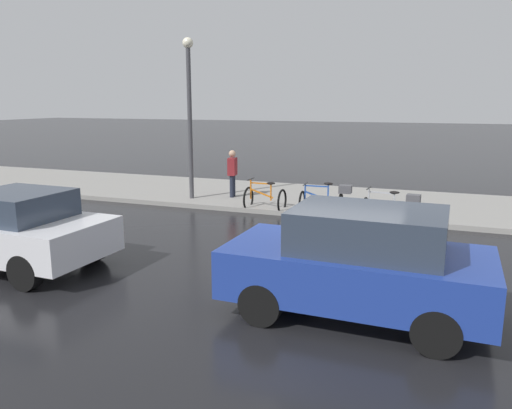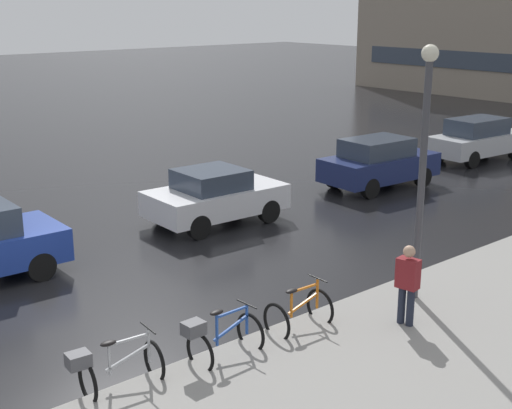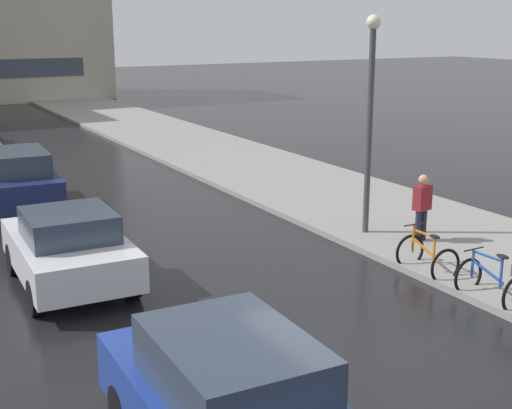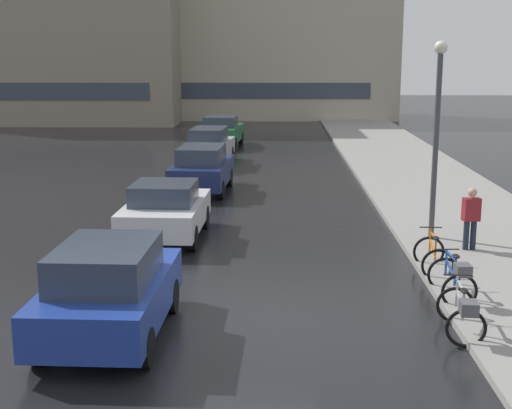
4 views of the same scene
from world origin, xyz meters
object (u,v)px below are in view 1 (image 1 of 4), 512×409
Objects in this scene: bicycle_nearest at (393,207)px; car_blue at (359,262)px; bicycle_second at (327,200)px; car_white at (15,229)px; bicycle_third at (265,199)px; pedestrian at (232,173)px; streetlamp at (189,105)px.

car_blue is (-6.05, -0.07, 0.37)m from bicycle_nearest.
car_white is at bearing 143.44° from bicycle_second.
pedestrian reaches higher than bicycle_third.
streetlamp is (6.88, 6.42, 2.23)m from car_blue.
pedestrian is at bearing -59.50° from streetlamp.
car_blue reaches higher than bicycle_second.
car_blue is at bearing -145.05° from pedestrian.
streetlamp is at bearing 82.55° from bicycle_nearest.
car_blue is 2.37× the size of pedestrian.
car_white reaches higher than bicycle_nearest.
bicycle_nearest is 1.29× the size of bicycle_third.
bicycle_second is 5.23m from streetlamp.
bicycle_third is 7.02m from car_white.
pedestrian is (1.20, 1.54, 0.54)m from bicycle_third.
streetlamp reaches higher than bicycle_third.
streetlamp is (0.53, 2.68, 2.69)m from bicycle_third.
bicycle_third is (0.30, 3.66, -0.08)m from bicycle_nearest.
bicycle_nearest is at bearing -97.45° from streetlamp.
bicycle_second is at bearing 16.61° from car_blue.
car_white is 7.70m from pedestrian.
streetlamp is (0.53, 4.52, 2.58)m from bicycle_second.
bicycle_nearest is 5.44m from pedestrian.
car_blue is at bearing -89.70° from car_white.
pedestrian is (1.20, 3.38, 0.44)m from bicycle_second.
bicycle_third is at bearing 85.33° from bicycle_nearest.
streetlamp reaches higher than bicycle_second.
bicycle_third is 0.22× the size of streetlamp.
bicycle_third is 0.29× the size of car_blue.
pedestrian is at bearing 34.95° from car_blue.
bicycle_second is 0.36× the size of car_blue.
car_blue is 9.67m from streetlamp.
car_blue is at bearing -136.97° from streetlamp.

